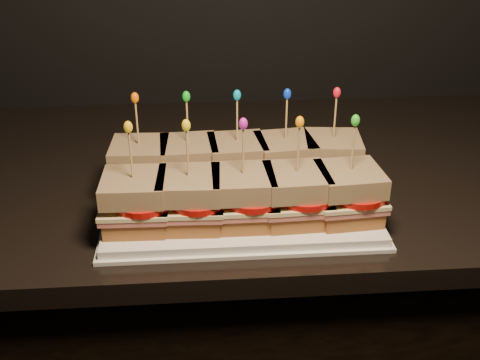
{
  "coord_description": "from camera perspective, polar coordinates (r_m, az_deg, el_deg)",
  "views": [
    {
      "loc": [
        0.71,
        0.71,
        1.34
      ],
      "look_at": [
        0.78,
        1.51,
        0.93
      ],
      "focal_mm": 45.0,
      "sensor_mm": 36.0,
      "label": 1
    }
  ],
  "objects": [
    {
      "name": "sandwich_1_pick",
      "position": [
        0.93,
        -5.0,
        5.28
      ],
      "size": [
        0.0,
        0.0,
        0.09
      ],
      "primitive_type": "cylinder",
      "color": "tan",
      "rests_on": "sandwich_1_bread_top"
    },
    {
      "name": "sandwich_5_bread_bot",
      "position": [
        0.87,
        -9.78,
        -3.56
      ],
      "size": [
        0.09,
        0.09,
        0.02
      ],
      "primitive_type": "cube",
      "rotation": [
        0.0,
        0.0,
        -0.02
      ],
      "color": "brown",
      "rests_on": "platter"
    },
    {
      "name": "sandwich_1_tomato",
      "position": [
        0.95,
        -4.12,
        1.57
      ],
      "size": [
        0.09,
        0.09,
        0.01
      ],
      "primitive_type": "cylinder",
      "color": "red",
      "rests_on": "sandwich_1_cheese"
    },
    {
      "name": "sandwich_5_cheese",
      "position": [
        0.86,
        -9.9,
        -2.25
      ],
      "size": [
        0.1,
        0.09,
        0.01
      ],
      "primitive_type": "cube",
      "rotation": [
        0.0,
        0.0,
        -0.02
      ],
      "color": "#F6E3A0",
      "rests_on": "sandwich_5_ham"
    },
    {
      "name": "platter",
      "position": [
        0.93,
        0.0,
        -2.52
      ],
      "size": [
        0.4,
        0.25,
        0.02
      ],
      "primitive_type": "cube",
      "color": "white",
      "rests_on": "granite_slab"
    },
    {
      "name": "sandwich_8_cheese",
      "position": [
        0.87,
        5.34,
        -1.69
      ],
      "size": [
        0.1,
        0.1,
        0.01
      ],
      "primitive_type": "cube",
      "rotation": [
        0.0,
        0.0,
        0.05
      ],
      "color": "#F6E3A0",
      "rests_on": "sandwich_8_ham"
    },
    {
      "name": "sandwich_9_tomato",
      "position": [
        0.87,
        11.13,
        -1.21
      ],
      "size": [
        0.09,
        0.09,
        0.01
      ],
      "primitive_type": "cylinder",
      "color": "red",
      "rests_on": "sandwich_9_cheese"
    },
    {
      "name": "sandwich_1_ham",
      "position": [
        0.96,
        -4.81,
        0.92
      ],
      "size": [
        0.1,
        0.1,
        0.01
      ],
      "primitive_type": "cube",
      "rotation": [
        0.0,
        0.0,
        0.05
      ],
      "color": "#C4635F",
      "rests_on": "sandwich_1_bread_bot"
    },
    {
      "name": "sandwich_6_bread_top",
      "position": [
        0.84,
        -4.88,
        -0.48
      ],
      "size": [
        0.09,
        0.09,
        0.03
      ],
      "primitive_type": "cube",
      "rotation": [
        0.0,
        0.0,
        -0.05
      ],
      "color": "#51290F",
      "rests_on": "sandwich_6_tomato"
    },
    {
      "name": "sandwich_7_pick",
      "position": [
        0.82,
        0.31,
        2.47
      ],
      "size": [
        0.0,
        0.0,
        0.09
      ],
      "primitive_type": "cylinder",
      "color": "tan",
      "rests_on": "sandwich_7_bread_top"
    },
    {
      "name": "sandwich_4_bread_top",
      "position": [
        0.97,
        8.79,
        3.17
      ],
      "size": [
        0.1,
        0.1,
        0.03
      ],
      "primitive_type": "cube",
      "rotation": [
        0.0,
        0.0,
        -0.1
      ],
      "color": "#51290F",
      "rests_on": "sandwich_4_tomato"
    },
    {
      "name": "sandwich_5_ham",
      "position": [
        0.86,
        -9.87,
        -2.65
      ],
      "size": [
        0.1,
        0.09,
        0.01
      ],
      "primitive_type": "cube",
      "rotation": [
        0.0,
        0.0,
        -0.02
      ],
      "color": "#C4635F",
      "rests_on": "sandwich_5_bread_bot"
    },
    {
      "name": "sandwich_1_cheese",
      "position": [
        0.96,
        -4.83,
        1.29
      ],
      "size": [
        0.1,
        0.1,
        0.01
      ],
      "primitive_type": "cube",
      "rotation": [
        0.0,
        0.0,
        0.05
      ],
      "color": "#F6E3A0",
      "rests_on": "sandwich_1_ham"
    },
    {
      "name": "sandwich_6_pick",
      "position": [
        0.82,
        -5.0,
        2.28
      ],
      "size": [
        0.0,
        0.0,
        0.09
      ],
      "primitive_type": "cylinder",
      "color": "tan",
      "rests_on": "sandwich_6_bread_top"
    },
    {
      "name": "sandwich_4_bread_bot",
      "position": [
        0.99,
        8.58,
        0.54
      ],
      "size": [
        0.09,
        0.09,
        0.02
      ],
      "primitive_type": "cube",
      "rotation": [
        0.0,
        0.0,
        -0.1
      ],
      "color": "brown",
      "rests_on": "platter"
    },
    {
      "name": "sandwich_3_bread_top",
      "position": [
        0.95,
        4.31,
        3.05
      ],
      "size": [
        0.1,
        0.1,
        0.03
      ],
      "primitive_type": "cube",
      "rotation": [
        0.0,
        0.0,
        0.11
      ],
      "color": "#51290F",
      "rests_on": "sandwich_3_tomato"
    },
    {
      "name": "sandwich_8_pick",
      "position": [
        0.83,
        5.55,
        2.63
      ],
      "size": [
        0.0,
        0.0,
        0.09
      ],
      "primitive_type": "cylinder",
      "color": "tan",
      "rests_on": "sandwich_8_bread_top"
    },
    {
      "name": "sandwich_4_tomato",
      "position": [
        0.97,
        9.47,
        2.0
      ],
      "size": [
        0.09,
        0.09,
        0.01
      ],
      "primitive_type": "cylinder",
      "color": "red",
      "rests_on": "sandwich_4_cheese"
    },
    {
      "name": "sandwich_7_frill",
      "position": [
        0.81,
        0.32,
        5.37
      ],
      "size": [
        0.01,
        0.01,
        0.02
      ],
      "primitive_type": "ellipsoid",
      "color": "#C11FA1",
      "rests_on": "sandwich_7_pick"
    },
    {
      "name": "sandwich_7_bread_bot",
      "position": [
        0.87,
        0.29,
        -3.21
      ],
      "size": [
        0.09,
        0.09,
        0.02
      ],
      "primitive_type": "cube",
      "rotation": [
        0.0,
        0.0,
        -0.0
      ],
      "color": "brown",
      "rests_on": "platter"
    },
    {
      "name": "granite_slab",
      "position": [
        1.08,
        -1.64,
        0.61
      ],
      "size": [
        2.68,
        0.67,
        0.03
      ],
      "primitive_type": "cube",
      "color": "black",
      "rests_on": "cabinet"
    },
    {
      "name": "sandwich_9_ham",
      "position": [
        0.88,
        10.2,
        -1.88
      ],
      "size": [
        0.1,
        0.1,
        0.01
      ],
      "primitive_type": "cube",
      "rotation": [
        0.0,
        0.0,
        0.08
      ],
      "color": "#C4635F",
      "rests_on": "sandwich_9_bread_bot"
    },
    {
      "name": "sandwich_7_cheese",
      "position": [
        0.86,
        0.3,
        -1.89
      ],
      "size": [
        0.1,
        0.09,
        0.01
      ],
      "primitive_type": "cube",
      "rotation": [
        0.0,
        0.0,
        -0.0
      ],
      "color": "#F6E3A0",
      "rests_on": "sandwich_7_ham"
    },
    {
      "name": "sandwich_3_cheese",
      "position": [
        0.96,
        4.26,
        1.6
      ],
      "size": [
        0.11,
        0.1,
        0.01
      ],
      "primitive_type": "cube",
      "rotation": [
        0.0,
        0.0,
        0.11
      ],
      "color": "#F6E3A0",
      "rests_on": "sandwich_3_ham"
    },
    {
      "name": "sandwich_9_bread_bot",
      "position": [
        0.89,
        10.12,
        -2.77
      ],
      "size": [
        0.09,
        0.09,
        0.02
      ],
      "primitive_type": "cube",
      "rotation": [
        0.0,
        0.0,
        0.08
      ],
      "color": "brown",
      "rests_on": "platter"
    },
    {
      "name": "platter_rim",
      "position": [
        0.93,
        0.0,
        -2.84
      ],
      "size": [
        0.41,
        0.26,
        0.01
      ],
      "primitive_type": "cube",
      "color": "white",
      "rests_on": "granite_slab"
    },
    {
      "name": "sandwich_6_bread_bot",
      "position": [
        0.87,
        -4.75,
        -3.39
      ],
      "size": [
        0.09,
        0.09,
        0.02
      ],
      "primitive_type": "cube",
      "rotation": [
        0.0,
        0.0,
        -0.05
      ],
      "color": "brown",
      "rests_on": "platter"
    },
    {
      "name": "sandwich_4_cheese",
      "position": [
        0.98,
        8.68,
        1.74
      ],
      "size": [
        0.1,
        0.1,
        0.01
      ],
      "primitive_type": "cube",
      "rotation": [
        0.0,
        0.0,
        -0.1
      ],
      "color": "#F6E3A0",
      "rests_on": "sandwich_4_ham"
    },
    {
      "name": "sandwich_0_frill",
      "position": [
        0.91,
        -9.94,
        7.69
      ],
      "size": [
        0.01,
        0.01,
        0.02
      ],
      "primitive_type": "ellipsoid",
      "color": "#ED6105",
      "rests_on": "sandwich_0_pick"
    },
    {
      "name": "sandwich_8_frill",
      "position": [
        0.81,
        5.69,
        5.5
      ],
      "size": [
        0.01,
        0.01,
        0.02
      ],
      "primitive_type": "ellipsoid",
      "color": "orange",
      "rests_on": "sandwich_8_pick"
    },
    {
      "name": "sandwich_0_tomato",
      "position": [
        0.95,
        -8.72,
        1.4
      ],
      "size": [
        0.09,
        0.09,
        0.01
      ],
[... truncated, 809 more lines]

